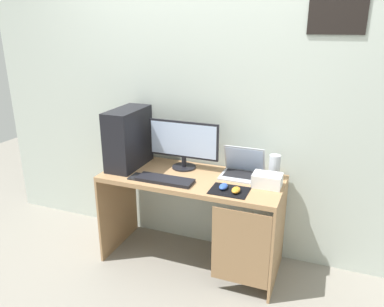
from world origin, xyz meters
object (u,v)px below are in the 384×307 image
speaker (274,167)px  projector (267,180)px  mouse_right (236,190)px  mouse_left (223,186)px  laptop (243,170)px  cell_phone (136,176)px  monitor (183,143)px  keyboard (165,180)px  pc_tower (128,138)px

speaker → projector: 0.17m
mouse_right → mouse_left: bearing=165.3°
laptop → speaker: 0.23m
speaker → projector: bearing=-97.1°
cell_phone → mouse_left: bearing=2.2°
monitor → speaker: monitor is taller
speaker → mouse_right: bearing=-119.2°
mouse_left → cell_phone: size_ratio=0.74×
speaker → keyboard: size_ratio=0.43×
laptop → keyboard: size_ratio=0.73×
monitor → speaker: (0.70, 0.05, -0.11)m
pc_tower → projector: (1.10, -0.01, -0.18)m
pc_tower → monitor: (0.42, 0.11, -0.03)m
keyboard → cell_phone: size_ratio=3.23×
projector → mouse_right: projector is taller
cell_phone → speaker: bearing=19.8°
keyboard → mouse_left: (0.43, 0.02, 0.01)m
pc_tower → cell_phone: size_ratio=3.56×
pc_tower → keyboard: (0.40, -0.19, -0.22)m
keyboard → pc_tower: bearing=154.9°
speaker → mouse_left: size_ratio=1.89×
speaker → projector: (-0.02, -0.16, -0.04)m
monitor → cell_phone: (-0.26, -0.30, -0.20)m
laptop → mouse_right: 0.32m
pc_tower → mouse_left: 0.87m
pc_tower → monitor: pc_tower is taller
keyboard → cell_phone: bearing=-178.7°
pc_tower → mouse_right: (0.93, -0.19, -0.21)m
pc_tower → mouse_right: 0.97m
speaker → keyboard: bearing=-154.7°
projector → monitor: bearing=170.7°
speaker → cell_phone: bearing=-160.2°
projector → cell_phone: (-0.94, -0.19, -0.04)m
projector → mouse_left: size_ratio=2.08×
monitor → laptop: size_ratio=1.86×
mouse_right → monitor: bearing=149.5°
laptop → mouse_left: size_ratio=3.18×
projector → speaker: bearing=82.9°
mouse_right → cell_phone: size_ratio=0.74×
projector → keyboard: projector is taller
mouse_left → projector: bearing=30.9°
mouse_left → cell_phone: (-0.67, -0.03, -0.02)m
laptop → monitor: bearing=-178.2°
laptop → mouse_right: size_ratio=3.18×
pc_tower → keyboard: size_ratio=1.10×
pc_tower → cell_phone: pc_tower is taller
speaker → mouse_right: speaker is taller
monitor → keyboard: bearing=-94.8°
projector → keyboard: 0.73m
pc_tower → speaker: pc_tower is taller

